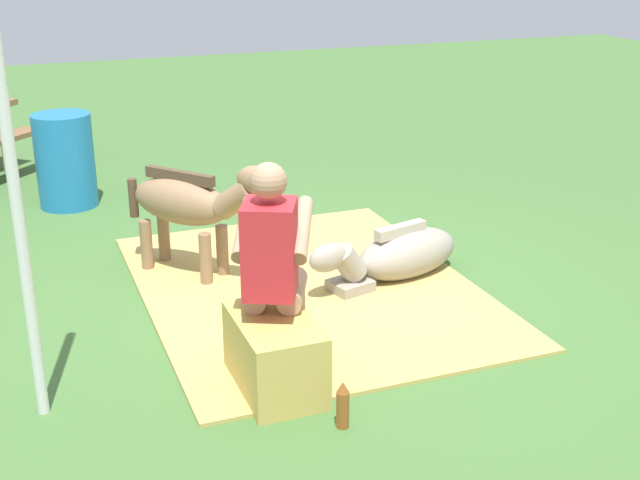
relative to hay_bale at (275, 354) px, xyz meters
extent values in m
plane|color=#426B33|center=(1.01, -0.59, -0.21)|extent=(24.00, 24.00, 0.00)
cube|color=tan|center=(1.23, -0.65, -0.20)|extent=(2.95, 2.29, 0.02)
cube|color=tan|center=(0.00, 0.00, 0.00)|extent=(0.69, 0.42, 0.43)
cylinder|color=tan|center=(0.27, 0.01, 0.28)|extent=(0.42, 0.30, 0.14)
cylinder|color=tan|center=(0.45, -0.08, 0.00)|extent=(0.11, 0.11, 0.43)
cube|color=black|center=(0.45, -0.08, -0.18)|extent=(0.24, 0.18, 0.06)
cylinder|color=tan|center=(0.19, -0.18, 0.28)|extent=(0.42, 0.30, 0.14)
cylinder|color=tan|center=(0.37, -0.26, 0.00)|extent=(0.11, 0.11, 0.43)
cube|color=black|center=(0.37, -0.26, -0.18)|extent=(0.24, 0.18, 0.06)
cube|color=red|center=(0.05, 0.00, 0.61)|extent=(0.39, 0.38, 0.52)
cylinder|color=tan|center=(0.28, 0.07, 0.66)|extent=(0.49, 0.29, 0.26)
cylinder|color=tan|center=(0.15, -0.22, 0.66)|extent=(0.49, 0.29, 0.26)
sphere|color=tan|center=(0.05, 0.00, 0.99)|extent=(0.20, 0.20, 0.20)
ellipsoid|color=#8C6B4C|center=(1.84, 0.11, 0.36)|extent=(0.86, 0.77, 0.34)
cylinder|color=#8C6B4C|center=(1.68, -0.14, -0.01)|extent=(0.09, 0.09, 0.40)
cylinder|color=#8C6B4C|center=(1.56, 0.01, -0.01)|extent=(0.09, 0.09, 0.40)
cylinder|color=#8C6B4C|center=(2.12, 0.20, -0.01)|extent=(0.09, 0.09, 0.40)
cylinder|color=#8C6B4C|center=(2.00, 0.36, -0.01)|extent=(0.09, 0.09, 0.40)
cylinder|color=#8C6B4C|center=(1.45, -0.20, 0.46)|extent=(0.40, 0.37, 0.33)
ellipsoid|color=#8C6B4C|center=(1.31, -0.31, 0.62)|extent=(0.35, 0.32, 0.20)
cube|color=#4D3A2A|center=(1.84, 0.11, 0.55)|extent=(0.51, 0.42, 0.08)
cylinder|color=#4D3A2A|center=(2.21, 0.40, 0.31)|extent=(0.07, 0.07, 0.30)
ellipsoid|color=gray|center=(1.19, -1.43, -0.03)|extent=(0.62, 0.95, 0.36)
cube|color=gray|center=(1.05, -0.91, -0.16)|extent=(0.31, 0.33, 0.10)
cylinder|color=gray|center=(1.05, -0.89, 0.03)|extent=(0.25, 0.32, 0.30)
ellipsoid|color=gray|center=(1.00, -0.71, 0.11)|extent=(0.23, 0.33, 0.20)
cube|color=#B5A999|center=(1.17, -1.35, 0.17)|extent=(0.19, 0.45, 0.08)
cylinder|color=brown|center=(-0.50, -0.20, -0.11)|extent=(0.07, 0.07, 0.21)
cone|color=brown|center=(-0.50, -0.20, 0.02)|extent=(0.06, 0.06, 0.06)
cylinder|color=#1E72B2|center=(3.86, 0.76, 0.22)|extent=(0.53, 0.53, 0.87)
cylinder|color=silver|center=(0.21, 1.25, 1.00)|extent=(0.06, 0.06, 2.44)
cube|color=brown|center=(5.30, 1.26, 0.13)|extent=(0.08, 0.08, 0.69)
camera|label=1|loc=(-3.97, 1.26, 2.24)|focal=47.09mm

